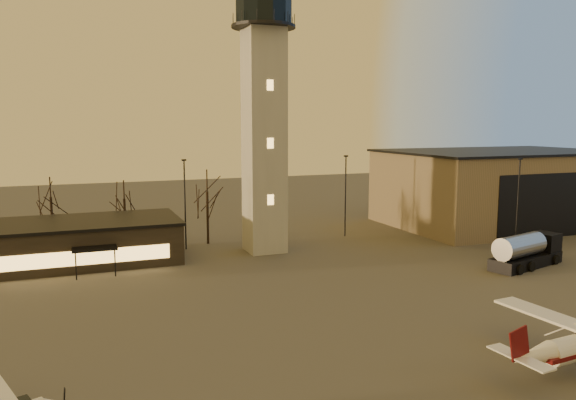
{
  "coord_description": "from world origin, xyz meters",
  "views": [
    {
      "loc": [
        -19.76,
        -27.77,
        14.23
      ],
      "look_at": [
        -3.86,
        13.0,
        8.12
      ],
      "focal_mm": 35.0,
      "sensor_mm": 36.0,
      "label": 1
    }
  ],
  "objects_px": {
    "control_tower": "(264,102)",
    "fuel_truck": "(526,253)",
    "hangar": "(499,187)",
    "terminal": "(50,244)"
  },
  "relations": [
    {
      "from": "hangar",
      "to": "fuel_truck",
      "type": "height_order",
      "value": "hangar"
    },
    {
      "from": "control_tower",
      "to": "hangar",
      "type": "xyz_separation_m",
      "value": [
        36.0,
        3.98,
        -11.17
      ]
    },
    {
      "from": "terminal",
      "to": "fuel_truck",
      "type": "xyz_separation_m",
      "value": [
        43.86,
        -17.85,
        -0.82
      ]
    },
    {
      "from": "control_tower",
      "to": "fuel_truck",
      "type": "xyz_separation_m",
      "value": [
        21.87,
        -15.87,
        -14.99
      ]
    },
    {
      "from": "terminal",
      "to": "fuel_truck",
      "type": "relative_size",
      "value": 2.69
    },
    {
      "from": "control_tower",
      "to": "fuel_truck",
      "type": "distance_m",
      "value": 30.9
    },
    {
      "from": "control_tower",
      "to": "hangar",
      "type": "relative_size",
      "value": 1.07
    },
    {
      "from": "control_tower",
      "to": "terminal",
      "type": "xyz_separation_m",
      "value": [
        -21.99,
        1.98,
        -14.17
      ]
    },
    {
      "from": "control_tower",
      "to": "fuel_truck",
      "type": "relative_size",
      "value": 3.45
    },
    {
      "from": "terminal",
      "to": "hangar",
      "type": "bearing_deg",
      "value": 1.97
    }
  ]
}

